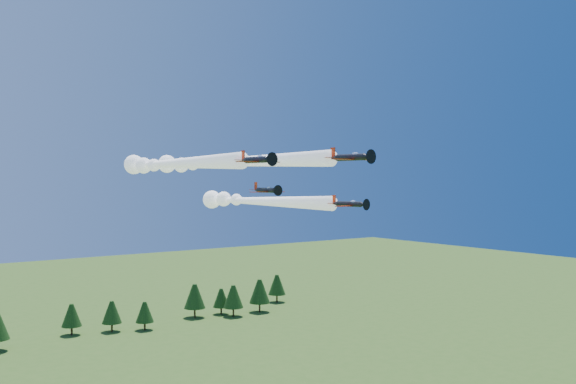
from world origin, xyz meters
TOP-DOWN VIEW (x-y plane):
  - plane_lead at (-0.98, 22.33)m, footprint 10.12×58.25m
  - plane_left at (-11.35, 22.65)m, footprint 7.43×45.26m
  - plane_right at (6.82, 24.08)m, footprint 11.57×41.19m
  - plane_slot at (-0.63, 8.77)m, footprint 6.35×6.94m
  - treeline at (6.93, 110.23)m, footprint 161.63×19.50m

SIDE VIEW (x-z plane):
  - treeline at x=6.93m, z-range 0.76..12.10m
  - plane_right at x=6.82m, z-range 40.12..43.82m
  - plane_slot at x=-0.63m, z-range 43.16..45.41m
  - plane_left at x=-11.35m, z-range 47.02..50.72m
  - plane_lead at x=-0.98m, z-range 47.42..51.12m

